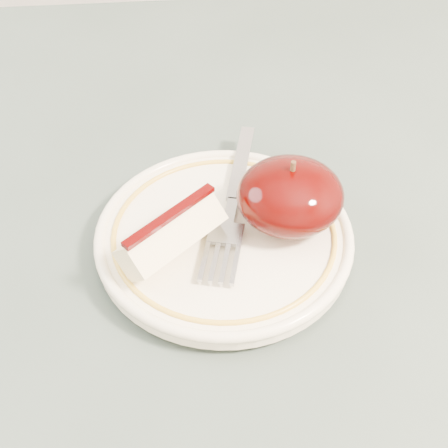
{
  "coord_description": "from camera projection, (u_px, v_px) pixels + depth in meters",
  "views": [
    {
      "loc": [
        0.02,
        -0.33,
        1.12
      ],
      "look_at": [
        0.05,
        0.01,
        0.78
      ],
      "focal_mm": 50.0,
      "sensor_mm": 36.0,
      "label": 1
    }
  ],
  "objects": [
    {
      "name": "plate",
      "position": [
        224.0,
        236.0,
        0.49
      ],
      "size": [
        0.2,
        0.2,
        0.02
      ],
      "color": "#EEE5C7",
      "rests_on": "table"
    },
    {
      "name": "apple_wedge",
      "position": [
        172.0,
        234.0,
        0.46
      ],
      "size": [
        0.09,
        0.08,
        0.04
      ],
      "rotation": [
        0.0,
        0.0,
        0.71
      ],
      "color": "beige",
      "rests_on": "plate"
    },
    {
      "name": "apple_half",
      "position": [
        290.0,
        196.0,
        0.48
      ],
      "size": [
        0.08,
        0.08,
        0.06
      ],
      "color": "black",
      "rests_on": "plate"
    },
    {
      "name": "fork",
      "position": [
        233.0,
        201.0,
        0.51
      ],
      "size": [
        0.06,
        0.19,
        0.0
      ],
      "rotation": [
        0.0,
        0.0,
        1.32
      ],
      "color": "#92949A",
      "rests_on": "plate"
    },
    {
      "name": "table",
      "position": [
        164.0,
        326.0,
        0.56
      ],
      "size": [
        0.9,
        0.9,
        0.75
      ],
      "color": "brown",
      "rests_on": "ground"
    }
  ]
}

